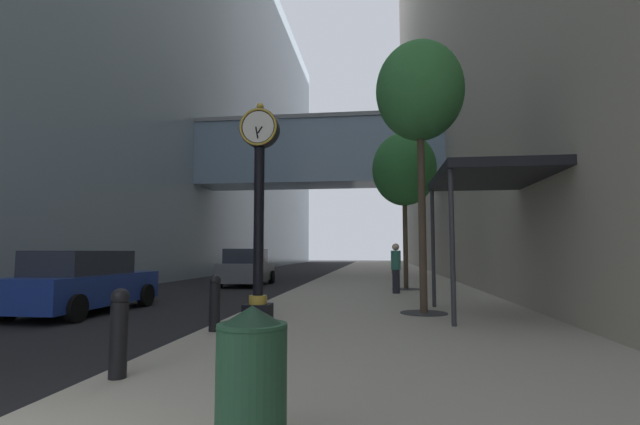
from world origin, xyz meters
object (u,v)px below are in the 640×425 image
at_px(trash_bin, 251,376).
at_px(car_blue_mid, 84,283).
at_px(street_clock, 259,199).
at_px(bollard_nearest, 119,331).
at_px(bollard_third, 259,288).
at_px(street_tree_near, 420,93).
at_px(bollard_second, 215,302).
at_px(pedestrian_walking, 396,267).
at_px(car_grey_near, 247,268).
at_px(street_tree_mid_near, 404,170).

height_order(trash_bin, car_blue_mid, car_blue_mid).
height_order(street_clock, bollard_nearest, street_clock).
xyz_separation_m(bollard_third, trash_bin, (2.06, -7.95, 0.00)).
distance_m(bollard_nearest, street_tree_near, 8.74).
relative_size(bollard_second, pedestrian_walking, 0.59).
bearing_deg(trash_bin, pedestrian_walking, 83.25).
xyz_separation_m(pedestrian_walking, car_grey_near, (-6.76, 4.76, -0.23)).
bearing_deg(car_blue_mid, street_clock, -17.69).
distance_m(street_clock, street_tree_mid_near, 9.56).
bearing_deg(street_tree_near, street_clock, -155.40).
bearing_deg(bollard_nearest, pedestrian_walking, 72.28).
height_order(street_clock, street_tree_near, street_tree_near).
bearing_deg(car_grey_near, street_clock, -72.55).
bearing_deg(street_tree_near, car_blue_mid, -179.88).
relative_size(street_tree_mid_near, trash_bin, 5.86).
height_order(bollard_nearest, trash_bin, trash_bin).
xyz_separation_m(bollard_nearest, street_tree_near, (4.04, 6.08, 4.80)).
height_order(street_clock, car_grey_near, street_clock).
xyz_separation_m(street_clock, street_tree_mid_near, (3.58, 8.61, 2.10)).
bearing_deg(car_grey_near, street_tree_near, -53.95).
height_order(street_tree_near, car_blue_mid, street_tree_near).
relative_size(bollard_second, car_blue_mid, 0.22).
bearing_deg(bollard_nearest, street_clock, 84.13).
bearing_deg(street_tree_mid_near, trash_bin, -97.64).
xyz_separation_m(bollard_third, pedestrian_walking, (3.59, 4.99, 0.38)).
bearing_deg(bollard_third, car_blue_mid, -177.75).
bearing_deg(car_grey_near, bollard_third, -71.97).
relative_size(street_tree_mid_near, car_blue_mid, 1.35).
relative_size(street_tree_near, pedestrian_walking, 3.80).
height_order(street_tree_mid_near, pedestrian_walking, street_tree_mid_near).
relative_size(bollard_third, trash_bin, 0.98).
height_order(bollard_third, car_blue_mid, car_blue_mid).
distance_m(bollard_third, street_tree_mid_near, 8.93).
distance_m(bollard_nearest, street_tree_mid_near, 14.28).
xyz_separation_m(street_clock, street_tree_near, (3.58, 1.64, 2.76)).
bearing_deg(street_tree_mid_near, car_blue_mid, -141.11).
relative_size(bollard_third, street_tree_near, 0.15).
height_order(street_tree_mid_near, car_blue_mid, street_tree_mid_near).
distance_m(street_tree_near, trash_bin, 9.35).
bearing_deg(pedestrian_walking, bollard_nearest, -107.72).
bearing_deg(pedestrian_walking, bollard_third, -125.74).
relative_size(car_grey_near, car_blue_mid, 0.97).
bearing_deg(bollard_second, bollard_third, 90.00).
bearing_deg(street_tree_near, bollard_third, 177.69).
height_order(bollard_nearest, street_tree_near, street_tree_near).
bearing_deg(bollard_third, trash_bin, -75.48).
height_order(street_clock, bollard_third, street_clock).
xyz_separation_m(bollard_nearest, bollard_second, (0.00, 3.12, 0.00)).
distance_m(bollard_third, car_blue_mid, 4.63).
xyz_separation_m(street_tree_mid_near, trash_bin, (-1.98, -14.75, -4.14)).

